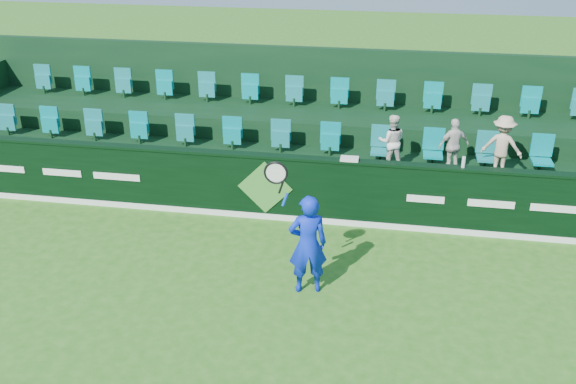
% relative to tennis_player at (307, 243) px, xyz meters
% --- Properties ---
extents(ground, '(60.00, 60.00, 0.00)m').
position_rel_tennis_player_xyz_m(ground, '(-1.19, -1.52, -0.87)').
color(ground, '#256518').
rests_on(ground, ground).
extents(sponsor_hoarding, '(16.00, 0.25, 1.35)m').
position_rel_tennis_player_xyz_m(sponsor_hoarding, '(-1.18, 2.48, -0.20)').
color(sponsor_hoarding, black).
rests_on(sponsor_hoarding, ground).
extents(stand_tier_front, '(16.00, 2.00, 0.80)m').
position_rel_tennis_player_xyz_m(stand_tier_front, '(-1.19, 3.58, -0.47)').
color(stand_tier_front, black).
rests_on(stand_tier_front, ground).
extents(stand_tier_back, '(16.00, 1.80, 1.30)m').
position_rel_tennis_player_xyz_m(stand_tier_back, '(-1.19, 5.48, -0.22)').
color(stand_tier_back, black).
rests_on(stand_tier_back, ground).
extents(stand_rear, '(16.00, 4.10, 2.60)m').
position_rel_tennis_player_xyz_m(stand_rear, '(-1.19, 5.93, 0.34)').
color(stand_rear, black).
rests_on(stand_rear, ground).
extents(seat_row_front, '(13.50, 0.50, 0.60)m').
position_rel_tennis_player_xyz_m(seat_row_front, '(-1.19, 3.98, 0.23)').
color(seat_row_front, '#16797B').
rests_on(seat_row_front, stand_tier_front).
extents(seat_row_back, '(13.50, 0.50, 0.60)m').
position_rel_tennis_player_xyz_m(seat_row_back, '(-1.19, 5.78, 0.73)').
color(seat_row_back, '#16797B').
rests_on(seat_row_back, stand_tier_back).
extents(tennis_player, '(1.08, 0.55, 2.34)m').
position_rel_tennis_player_xyz_m(tennis_player, '(0.00, 0.00, 0.00)').
color(tennis_player, '#0B26CB').
rests_on(tennis_player, ground).
extents(spectator_left, '(0.59, 0.49, 1.13)m').
position_rel_tennis_player_xyz_m(spectator_left, '(1.20, 3.60, 0.49)').
color(spectator_left, white).
rests_on(spectator_left, stand_tier_front).
extents(spectator_middle, '(0.71, 0.52, 1.12)m').
position_rel_tennis_player_xyz_m(spectator_middle, '(2.43, 3.60, 0.49)').
color(spectator_middle, silver).
rests_on(spectator_middle, stand_tier_front).
extents(spectator_right, '(0.89, 0.65, 1.23)m').
position_rel_tennis_player_xyz_m(spectator_right, '(3.37, 3.60, 0.54)').
color(spectator_right, tan).
rests_on(spectator_right, stand_tier_front).
extents(towel, '(0.34, 0.22, 0.05)m').
position_rel_tennis_player_xyz_m(towel, '(0.44, 2.48, 0.50)').
color(towel, silver).
rests_on(towel, sponsor_hoarding).
extents(drinks_bottle, '(0.07, 0.07, 0.21)m').
position_rel_tennis_player_xyz_m(drinks_bottle, '(2.54, 2.48, 0.58)').
color(drinks_bottle, silver).
rests_on(drinks_bottle, sponsor_hoarding).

